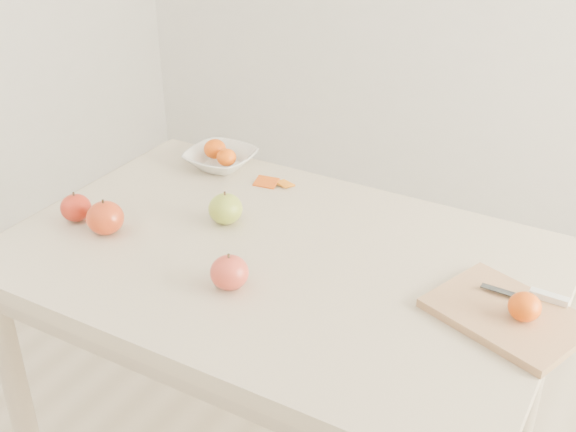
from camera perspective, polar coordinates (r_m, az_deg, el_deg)
The scene contains 13 objects.
table at distance 1.65m, azimuth -0.86°, elevation -5.85°, with size 1.20×0.80×0.75m.
cutting_board at distance 1.46m, azimuth 16.93°, elevation -7.47°, with size 0.28×0.20×0.02m, color tan.
board_tangerine at distance 1.43m, azimuth 18.19°, elevation -6.82°, with size 0.06×0.06×0.05m, color #CB4307.
fruit_bowl at distance 1.99m, azimuth -5.34°, elevation 4.50°, with size 0.18×0.18×0.05m, color white.
bowl_tangerine_near at distance 2.01m, azimuth -5.80°, elevation 5.31°, with size 0.06×0.06×0.05m, color #D15807.
bowl_tangerine_far at distance 1.96m, azimuth -4.89°, elevation 4.64°, with size 0.05×0.05×0.05m, color #E94808.
orange_peel_a at distance 1.90m, azimuth -1.73°, elevation 2.58°, with size 0.06×0.04×0.00m, color #D64F0F.
orange_peel_b at distance 1.89m, azimuth -0.27°, elevation 2.51°, with size 0.04×0.04×0.00m, color orange.
paring_knife at distance 1.50m, azimuth 19.41°, elevation -6.01°, with size 0.17×0.05×0.01m.
apple_green at distance 1.71m, azimuth -4.96°, elevation 0.58°, with size 0.08×0.08×0.07m, color olive.
apple_red_b at distance 1.79m, azimuth -16.42°, elevation 0.64°, with size 0.07×0.07×0.07m, color maroon.
apple_red_d at distance 1.71m, azimuth -14.25°, elevation -0.14°, with size 0.09×0.09×0.08m, color maroon.
apple_red_c at distance 1.47m, azimuth -4.65°, elevation -4.47°, with size 0.08×0.08×0.07m, color maroon.
Camera 1 is at (0.69, -1.16, 1.60)m, focal length 45.00 mm.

